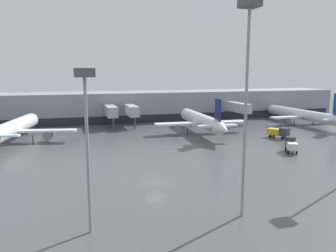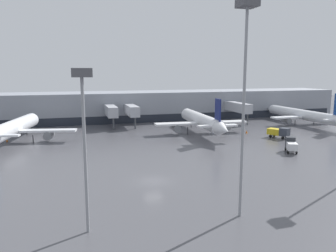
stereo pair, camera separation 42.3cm
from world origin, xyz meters
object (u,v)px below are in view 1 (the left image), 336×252
(apron_light_mast_2, at_px, (86,102))
(parked_jet_1, at_px, (201,121))
(traffic_cone_0, at_px, (246,132))
(apron_light_mast_1, at_px, (248,53))
(parked_jet_2, at_px, (303,115))
(service_truck_0, at_px, (291,144))
(service_truck_1, at_px, (279,132))
(traffic_cone_3, at_px, (7,140))
(parked_jet_0, at_px, (12,129))

(apron_light_mast_2, bearing_deg, parked_jet_1, 56.25)
(traffic_cone_0, height_order, apron_light_mast_1, apron_light_mast_1)
(parked_jet_1, relative_size, apron_light_mast_1, 1.50)
(apron_light_mast_2, bearing_deg, parked_jet_2, 37.78)
(traffic_cone_0, bearing_deg, service_truck_0, -95.77)
(parked_jet_2, distance_m, traffic_cone_0, 24.31)
(traffic_cone_0, relative_size, apron_light_mast_1, 0.03)
(service_truck_0, distance_m, apron_light_mast_2, 46.09)
(service_truck_1, relative_size, traffic_cone_0, 7.22)
(parked_jet_1, bearing_deg, traffic_cone_0, -101.73)
(service_truck_0, height_order, service_truck_1, service_truck_0)
(traffic_cone_0, bearing_deg, parked_jet_2, 18.43)
(traffic_cone_0, bearing_deg, traffic_cone_3, 174.01)
(service_truck_0, bearing_deg, parked_jet_2, -15.15)
(service_truck_1, xyz_separation_m, apron_light_mast_1, (-29.46, -35.28, 15.57))
(traffic_cone_0, bearing_deg, service_truck_1, -62.11)
(service_truck_1, height_order, apron_light_mast_2, apron_light_mast_2)
(parked_jet_0, xyz_separation_m, parked_jet_1, (43.64, -1.65, 0.12))
(traffic_cone_0, relative_size, apron_light_mast_2, 0.05)
(apron_light_mast_1, height_order, apron_light_mast_2, apron_light_mast_1)
(parked_jet_1, xyz_separation_m, service_truck_0, (9.04, -23.18, -1.74))
(service_truck_0, distance_m, service_truck_1, 13.98)
(traffic_cone_0, bearing_deg, apron_light_mast_2, -134.40)
(service_truck_0, height_order, apron_light_mast_1, apron_light_mast_1)
(service_truck_0, xyz_separation_m, traffic_cone_3, (-54.22, 26.12, -1.11))
(parked_jet_0, relative_size, apron_light_mast_1, 1.50)
(apron_light_mast_1, bearing_deg, parked_jet_2, 46.28)
(traffic_cone_3, xyz_separation_m, apron_light_mast_1, (30.85, -48.82, 16.65))
(parked_jet_0, distance_m, parked_jet_1, 43.67)
(apron_light_mast_1, bearing_deg, parked_jet_1, 72.64)
(parked_jet_1, height_order, service_truck_1, parked_jet_1)
(service_truck_0, bearing_deg, apron_light_mast_1, 160.89)
(parked_jet_2, bearing_deg, service_truck_1, 128.96)
(service_truck_1, bearing_deg, apron_light_mast_1, -69.18)
(traffic_cone_3, bearing_deg, service_truck_1, -12.65)
(parked_jet_0, distance_m, service_truck_0, 58.25)
(traffic_cone_3, bearing_deg, apron_light_mast_2, -72.47)
(parked_jet_1, relative_size, traffic_cone_3, 44.07)
(parked_jet_0, height_order, traffic_cone_0, parked_jet_0)
(parked_jet_2, bearing_deg, service_truck_0, 138.13)
(parked_jet_0, height_order, parked_jet_1, parked_jet_0)
(traffic_cone_3, bearing_deg, service_truck_0, -25.72)
(parked_jet_2, distance_m, apron_light_mast_1, 71.36)
(parked_jet_0, height_order, service_truck_0, parked_jet_0)
(apron_light_mast_2, bearing_deg, traffic_cone_0, 45.60)
(parked_jet_1, height_order, apron_light_mast_2, apron_light_mast_2)
(service_truck_1, relative_size, apron_light_mast_2, 0.34)
(parked_jet_0, height_order, apron_light_mast_1, apron_light_mast_1)
(traffic_cone_0, height_order, traffic_cone_3, traffic_cone_3)
(parked_jet_2, relative_size, apron_light_mast_2, 2.38)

